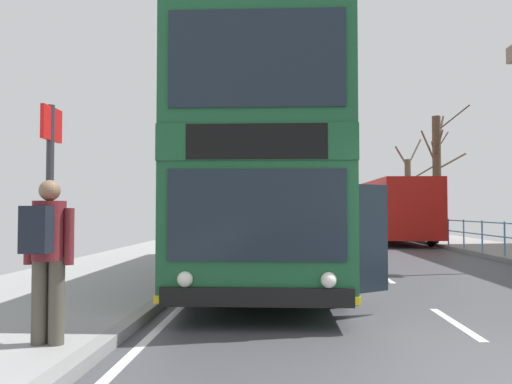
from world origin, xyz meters
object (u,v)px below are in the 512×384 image
Objects in this scene: bus_stop_sign_near at (50,195)px; bare_tree_far_01 at (409,192)px; double_decker_bus_main at (267,177)px; background_bus_far_lane at (386,209)px; pedestrian_companion at (47,248)px; bare_tree_far_00 at (437,174)px.

bus_stop_sign_near is 29.03m from bare_tree_far_01.
bare_tree_far_01 is (8.32, 20.75, 0.39)m from double_decker_bus_main.
bare_tree_far_01 reaches higher than background_bus_far_lane.
bus_stop_sign_near is at bearing 103.96° from pedestrian_companion.
bus_stop_sign_near is 0.37× the size of bare_tree_far_00.
double_decker_bus_main is at bearing -111.84° from bare_tree_far_01.
bare_tree_far_01 is at bearing 68.92° from bus_stop_sign_near.
bare_tree_far_00 is (10.46, 21.40, 2.28)m from pedestrian_companion.
double_decker_bus_main reaches higher than pedestrian_companion.
bus_stop_sign_near is at bearing -116.20° from bare_tree_far_00.
bare_tree_far_01 reaches higher than pedestrian_companion.
pedestrian_companion is at bearing -110.96° from bare_tree_far_01.
double_decker_bus_main is at bearing 71.94° from pedestrian_companion.
background_bus_far_lane is (5.67, 14.55, -0.68)m from double_decker_bus_main.
bare_tree_far_00 is at bearing -89.56° from bare_tree_far_01.
double_decker_bus_main is 6.70m from bus_stop_sign_near.
bare_tree_far_00 is at bearing 63.80° from bus_stop_sign_near.
bus_stop_sign_near is (-2.12, -6.33, -0.60)m from double_decker_bus_main.
double_decker_bus_main is 15.63m from background_bus_far_lane.
pedestrian_companion is at bearing -76.04° from bus_stop_sign_near.
bare_tree_far_00 is (10.48, 21.30, 1.73)m from bus_stop_sign_near.
pedestrian_companion is at bearing -108.06° from double_decker_bus_main.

